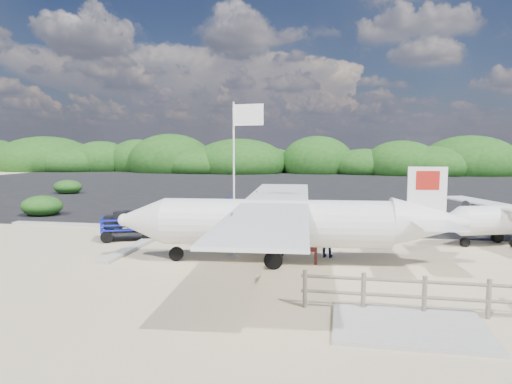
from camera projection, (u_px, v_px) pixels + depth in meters
ground at (236, 257)px, 17.48m from camera, size 160.00×160.00×0.00m
asphalt_apron at (302, 187)px, 46.84m from camera, size 90.00×50.00×0.04m
lagoon at (50, 240)px, 20.58m from camera, size 9.00×7.00×0.40m
walkway_pad at (409, 329)px, 10.62m from camera, size 3.50×2.50×0.10m
vegetation_band at (315, 173)px, 71.30m from camera, size 124.00×8.00×4.40m
fence at (424, 315)px, 11.51m from camera, size 6.40×2.00×1.10m
baggage_cart at (129, 240)px, 20.65m from camera, size 2.84×2.23×1.24m
flagpole at (234, 256)px, 17.59m from camera, size 1.24×0.67×5.88m
signboard at (296, 263)px, 16.55m from camera, size 1.65×0.29×1.35m
crew_a at (229, 217)px, 21.23m from camera, size 0.83×0.72×1.94m
crew_b at (266, 231)px, 18.86m from camera, size 0.78×0.65×1.47m
crew_c at (328, 237)px, 17.33m from camera, size 0.99×0.56×1.59m
aircraft_large at (421, 199)px, 36.52m from camera, size 16.02×16.02×4.49m
aircraft_small at (248, 184)px, 50.76m from camera, size 8.94×8.94×2.51m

